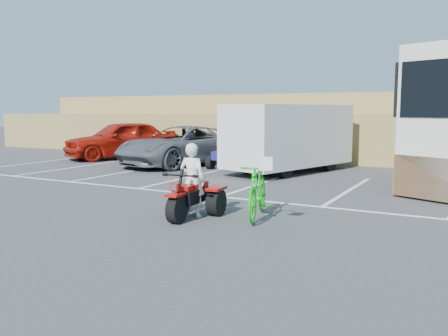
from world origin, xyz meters
The scene contains 11 objects.
ground centered at (0.00, 0.00, 0.00)m, with size 100.00×100.00×0.00m, color #38383B.
parking_stripes centered at (0.87, 4.07, 0.00)m, with size 28.00×5.16×0.01m.
grass_embankment centered at (0.00, 15.48, 1.42)m, with size 40.00×8.50×3.10m.
red_trike_atv centered at (0.59, -0.01, 0.00)m, with size 1.14×1.52×0.99m, color #A00C09, non-canonical shape.
rider centered at (0.57, 0.14, 0.78)m, with size 0.57×0.37×1.57m, color white.
green_dirt_bike centered at (1.83, 0.70, 0.59)m, with size 0.56×1.97×1.19m, color #14BF19.
grey_pickup centered at (-4.87, 7.90, 0.79)m, with size 2.63×5.70×1.58m, color #4F5257.
red_car centered at (-8.84, 8.82, 0.88)m, with size 2.07×5.15×1.75m, color #9A1308.
cargo_trailer centered at (-0.21, 7.89, 1.31)m, with size 3.48×5.57×2.42m.
quad_atv_blue centered at (-2.78, 7.82, 0.00)m, with size 1.06×1.42×0.93m, color navy, non-canonical shape.
quad_atv_green centered at (-1.13, 7.75, 0.00)m, with size 1.01×1.36×0.89m, color #196016, non-canonical shape.
Camera 1 is at (5.87, -8.19, 2.25)m, focal length 38.00 mm.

